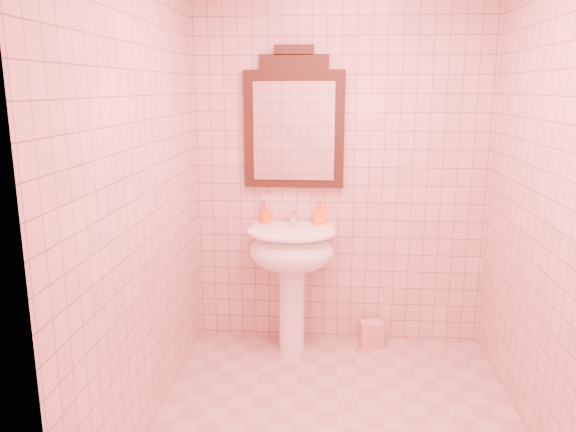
# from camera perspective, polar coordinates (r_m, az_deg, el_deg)

# --- Properties ---
(floor) EXTENTS (2.20, 2.20, 0.00)m
(floor) POSITION_cam_1_polar(r_m,az_deg,el_deg) (3.22, 5.07, -20.59)
(floor) COLOR tan
(floor) RESTS_ON ground
(back_wall) EXTENTS (2.00, 0.02, 2.50)m
(back_wall) POSITION_cam_1_polar(r_m,az_deg,el_deg) (3.83, 5.29, 4.96)
(back_wall) COLOR #DFA69B
(back_wall) RESTS_ON floor
(pedestal_sink) EXTENTS (0.58, 0.58, 0.86)m
(pedestal_sink) POSITION_cam_1_polar(r_m,az_deg,el_deg) (3.74, 0.38, -4.42)
(pedestal_sink) COLOR white
(pedestal_sink) RESTS_ON floor
(faucet) EXTENTS (0.04, 0.16, 0.11)m
(faucet) POSITION_cam_1_polar(r_m,az_deg,el_deg) (3.80, 0.53, -0.09)
(faucet) COLOR white
(faucet) RESTS_ON pedestal_sink
(mirror) EXTENTS (0.67, 0.06, 0.93)m
(mirror) POSITION_cam_1_polar(r_m,az_deg,el_deg) (3.78, 0.62, 9.41)
(mirror) COLOR black
(mirror) RESTS_ON back_wall
(toothbrush_cup) EXTENTS (0.07, 0.07, 0.17)m
(toothbrush_cup) POSITION_cam_1_polar(r_m,az_deg,el_deg) (3.87, -2.32, -0.04)
(toothbrush_cup) COLOR orange
(toothbrush_cup) RESTS_ON pedestal_sink
(soap_dispenser) EXTENTS (0.08, 0.08, 0.17)m
(soap_dispenser) POSITION_cam_1_polar(r_m,az_deg,el_deg) (3.82, 3.25, 0.33)
(soap_dispenser) COLOR orange
(soap_dispenser) RESTS_ON pedestal_sink
(towel) EXTENTS (0.17, 0.13, 0.19)m
(towel) POSITION_cam_1_polar(r_m,az_deg,el_deg) (4.04, 8.42, -11.82)
(towel) COLOR tan
(towel) RESTS_ON floor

